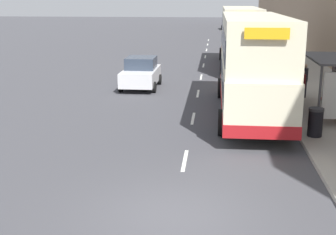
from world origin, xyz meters
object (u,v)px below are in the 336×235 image
pedestrian_at_shelter (304,80)px  bus_shelter (334,76)px  double_decker_bus_ahead (240,36)px  car_1 (141,73)px  car_0 (228,24)px  pedestrian_1 (302,87)px  double_decker_bus_near (252,63)px  litter_bin (315,122)px  pedestrian_4 (288,77)px

pedestrian_at_shelter → bus_shelter: bearing=-83.7°
double_decker_bus_ahead → car_1: double_decker_bus_ahead is taller
car_0 → pedestrian_1: (2.28, -53.82, 0.07)m
bus_shelter → pedestrian_1: size_ratio=2.60×
double_decker_bus_near → double_decker_bus_ahead: 14.53m
litter_bin → bus_shelter: bearing=67.1°
bus_shelter → pedestrian_1: bearing=108.5°
car_1 → double_decker_bus_ahead: bearing=-124.1°
pedestrian_4 → litter_bin: bearing=-90.9°
car_0 → litter_bin: (1.87, -59.15, -0.22)m
double_decker_bus_near → pedestrian_4: (2.19, 4.10, -1.24)m
double_decker_bus_near → litter_bin: size_ratio=10.08×
double_decker_bus_near → pedestrian_1: 3.35m
bus_shelter → car_0: 56.34m
pedestrian_4 → car_1: bearing=168.3°
car_1 → bus_shelter: bearing=145.0°
car_1 → pedestrian_4: (7.97, -1.65, 0.18)m
litter_bin → pedestrian_at_shelter: bearing=83.5°
bus_shelter → litter_bin: bearing=-112.9°
bus_shelter → car_1: bus_shelter is taller
bus_shelter → litter_bin: (-1.22, -2.90, -1.21)m
double_decker_bus_ahead → pedestrian_4: (2.03, -10.43, -1.24)m
bus_shelter → pedestrian_4: size_ratio=2.38×
car_1 → pedestrian_at_shelter: 8.97m
double_decker_bus_ahead → car_1: bearing=-124.1°
pedestrian_at_shelter → litter_bin: 6.91m
double_decker_bus_near → litter_bin: double_decker_bus_near is taller
double_decker_bus_ahead → car_0: (0.05, 41.11, -1.39)m
double_decker_bus_near → pedestrian_1: size_ratio=6.54×
double_decker_bus_ahead → litter_bin: (1.92, -18.04, -1.62)m
pedestrian_4 → litter_bin: pedestrian_4 is taller
pedestrian_at_shelter → pedestrian_4: (-0.67, 0.75, 0.03)m
pedestrian_1 → pedestrian_4: 2.30m
bus_shelter → car_0: bus_shelter is taller
car_0 → pedestrian_at_shelter: size_ratio=2.65×
bus_shelter → pedestrian_at_shelter: bus_shelter is taller
car_0 → car_1: bearing=-96.8°
bus_shelter → pedestrian_4: 4.91m
car_1 → litter_bin: bearing=130.3°
pedestrian_1 → car_0: bearing=92.4°
pedestrian_at_shelter → litter_bin: bearing=-96.5°
pedestrian_1 → litter_bin: pedestrian_1 is taller
double_decker_bus_ahead → pedestrian_1: double_decker_bus_ahead is taller
double_decker_bus_near → bus_shelter: bearing=-10.5°
bus_shelter → car_0: bearing=93.1°
pedestrian_1 → pedestrian_4: bearing=97.3°
pedestrian_at_shelter → pedestrian_4: pedestrian_4 is taller
pedestrian_at_shelter → litter_bin: pedestrian_at_shelter is taller
car_1 → double_decker_bus_near: bearing=135.2°
double_decker_bus_ahead → litter_bin: size_ratio=10.89×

